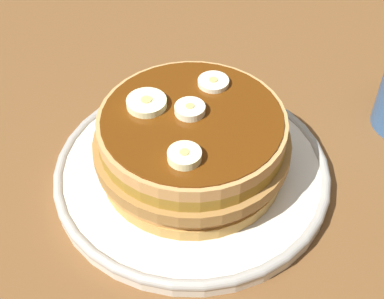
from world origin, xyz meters
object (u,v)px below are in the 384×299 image
pancake_stack (191,144)px  banana_slice_3 (213,83)px  plate (192,171)px  banana_slice_0 (190,110)px  banana_slice_1 (184,156)px  banana_slice_2 (147,103)px

pancake_stack → banana_slice_3: 6.02cm
pancake_stack → banana_slice_3: banana_slice_3 is taller
plate → banana_slice_0: size_ratio=9.65×
banana_slice_1 → banana_slice_2: bearing=102.0°
plate → banana_slice_0: 7.14cm
banana_slice_1 → banana_slice_3: size_ratio=0.96×
plate → banana_slice_3: banana_slice_3 is taller
banana_slice_0 → banana_slice_3: 4.46cm
banana_slice_0 → banana_slice_3: banana_slice_0 is taller
pancake_stack → banana_slice_2: bearing=143.1°
banana_slice_1 → banana_slice_3: banana_slice_1 is taller
plate → banana_slice_0: banana_slice_0 is taller
plate → banana_slice_3: size_ratio=9.04×
plate → banana_slice_1: (-1.90, -4.60, 7.13)cm
pancake_stack → banana_slice_1: size_ratio=6.75×
banana_slice_2 → banana_slice_1: bearing=-78.0°
pancake_stack → banana_slice_0: 3.55cm
banana_slice_2 → banana_slice_0: bearing=-28.8°
plate → banana_slice_1: bearing=-112.5°
plate → pancake_stack: (-0.10, 0.06, 3.62)cm
banana_slice_1 → banana_slice_2: (-1.52, 7.16, -0.04)cm
banana_slice_2 → plate: bearing=-36.7°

